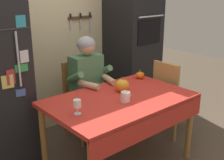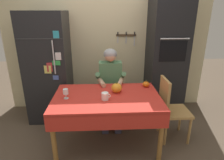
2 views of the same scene
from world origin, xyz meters
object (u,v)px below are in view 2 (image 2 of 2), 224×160
object	(u,v)px
refrigerator	(49,67)
seated_person	(110,81)
coffee_mug	(105,96)
pumpkin_medium	(146,84)
wall_oven	(166,56)
wine_glass	(66,92)
pumpkin_large	(117,88)
chair_behind_person	(110,89)
dining_table	(107,102)
chair_right_side	(170,107)

from	to	relation	value
refrigerator	seated_person	distance (m)	1.07
coffee_mug	pumpkin_medium	xyz separation A→B (m)	(0.61, 0.40, -0.01)
wall_oven	seated_person	world-z (taller)	wall_oven
wall_oven	wine_glass	world-z (taller)	wall_oven
pumpkin_large	pumpkin_medium	bearing A→B (deg)	21.84
chair_behind_person	wall_oven	bearing A→B (deg)	7.60
seated_person	chair_behind_person	bearing A→B (deg)	90.00
dining_table	pumpkin_medium	distance (m)	0.67
chair_behind_person	seated_person	distance (m)	0.29
wine_glass	pumpkin_large	distance (m)	0.68
wall_oven	wine_glass	xyz separation A→B (m)	(-1.57, -0.95, -0.22)
refrigerator	coffee_mug	size ratio (longest dim) A/B	15.53
wine_glass	pumpkin_medium	size ratio (longest dim) A/B	1.24
refrigerator	wine_glass	world-z (taller)	refrigerator
wall_oven	seated_person	distance (m)	1.07
seated_person	wine_glass	distance (m)	0.87
seated_person	coffee_mug	world-z (taller)	seated_person
dining_table	chair_behind_person	size ratio (longest dim) A/B	1.51
chair_right_side	pumpkin_large	world-z (taller)	chair_right_side
pumpkin_large	pumpkin_medium	distance (m)	0.48
refrigerator	chair_right_side	xyz separation A→B (m)	(1.85, -0.77, -0.39)
pumpkin_medium	seated_person	bearing A→B (deg)	150.48
wall_oven	pumpkin_large	distance (m)	1.23
seated_person	pumpkin_large	xyz separation A→B (m)	(0.06, -0.47, 0.07)
wall_oven	coffee_mug	world-z (taller)	wall_oven
coffee_mug	wall_oven	bearing A→B (deg)	43.20
coffee_mug	dining_table	bearing A→B (deg)	74.31
dining_table	seated_person	bearing A→B (deg)	82.95
chair_behind_person	seated_person	world-z (taller)	seated_person
seated_person	pumpkin_large	size ratio (longest dim) A/B	8.18
wall_oven	pumpkin_large	xyz separation A→B (m)	(-0.91, -0.79, -0.25)
chair_right_side	coffee_mug	size ratio (longest dim) A/B	8.02
chair_right_side	coffee_mug	distance (m)	0.98
pumpkin_large	refrigerator	bearing A→B (deg)	145.54
dining_table	seated_person	size ratio (longest dim) A/B	1.12
pumpkin_medium	dining_table	bearing A→B (deg)	-151.55
wall_oven	dining_table	world-z (taller)	wall_oven
wall_oven	refrigerator	bearing A→B (deg)	-178.86
seated_person	refrigerator	bearing A→B (deg)	164.75
chair_right_side	pumpkin_medium	bearing A→B (deg)	146.90
refrigerator	pumpkin_large	world-z (taller)	refrigerator
dining_table	chair_right_side	distance (m)	0.92
dining_table	seated_person	distance (m)	0.61
chair_behind_person	pumpkin_medium	xyz separation A→B (m)	(0.51, -0.48, 0.27)
refrigerator	wall_oven	bearing A→B (deg)	1.14
coffee_mug	pumpkin_medium	world-z (taller)	pumpkin_medium
refrigerator	chair_behind_person	distance (m)	1.10
chair_behind_person	wine_glass	bearing A→B (deg)	-126.12
chair_right_side	wine_glass	size ratio (longest dim) A/B	7.16
seated_person	coffee_mug	distance (m)	0.70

